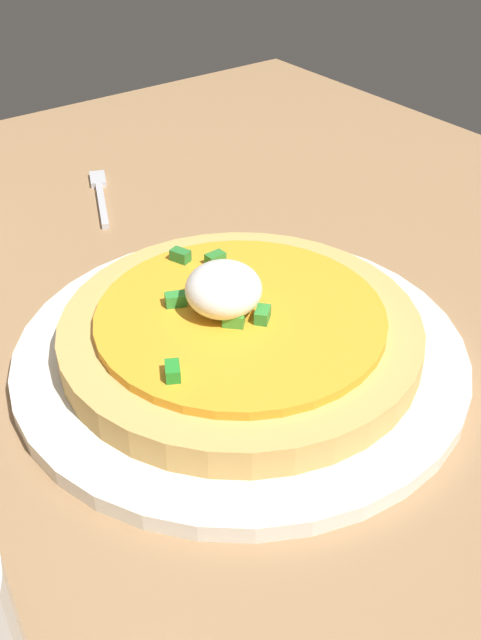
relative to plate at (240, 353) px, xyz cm
name	(u,v)px	position (x,y,z in cm)	size (l,w,h in cm)	color
dining_table	(97,359)	(-6.57, 7.34, -2.06)	(99.65, 85.26, 3.01)	#96714B
plate	(240,353)	(0.00, 0.00, 0.00)	(28.41, 28.41, 1.10)	silver
pizza	(239,328)	(-0.04, 0.05, 1.91)	(22.40, 22.40, 5.74)	tan
fork	(100,193)	(3.95, 26.44, -0.30)	(5.32, 10.38, 0.50)	#B7B7BC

